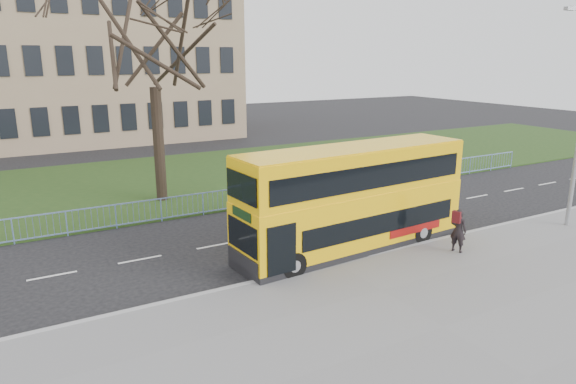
# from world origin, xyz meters

# --- Properties ---
(ground) EXTENTS (120.00, 120.00, 0.00)m
(ground) POSITION_xyz_m (0.00, 0.00, 0.00)
(ground) COLOR black
(ground) RESTS_ON ground
(pavement) EXTENTS (80.00, 10.50, 0.12)m
(pavement) POSITION_xyz_m (0.00, -6.75, 0.06)
(pavement) COLOR slate
(pavement) RESTS_ON ground
(kerb) EXTENTS (80.00, 0.20, 0.14)m
(kerb) POSITION_xyz_m (0.00, -1.55, 0.07)
(kerb) COLOR #979799
(kerb) RESTS_ON ground
(grass_verge) EXTENTS (80.00, 15.40, 0.08)m
(grass_verge) POSITION_xyz_m (0.00, 14.30, 0.04)
(grass_verge) COLOR #1D3914
(grass_verge) RESTS_ON ground
(guard_railing) EXTENTS (40.00, 0.12, 1.10)m
(guard_railing) POSITION_xyz_m (0.00, 6.60, 0.55)
(guard_railing) COLOR #7C9EDC
(guard_railing) RESTS_ON ground
(bare_tree) EXTENTS (9.60, 9.60, 13.72)m
(bare_tree) POSITION_xyz_m (-3.00, 10.00, 6.94)
(bare_tree) COLOR black
(bare_tree) RESTS_ON grass_verge
(civic_building) EXTENTS (30.00, 15.00, 14.00)m
(civic_building) POSITION_xyz_m (-5.00, 35.00, 7.00)
(civic_building) COLOR #90765B
(civic_building) RESTS_ON ground
(yellow_bus) EXTENTS (9.68, 2.88, 4.00)m
(yellow_bus) POSITION_xyz_m (1.47, -0.51, 2.15)
(yellow_bus) COLOR yellow
(yellow_bus) RESTS_ON ground
(pedestrian) EXTENTS (0.59, 0.72, 1.68)m
(pedestrian) POSITION_xyz_m (4.63, -2.90, 0.96)
(pedestrian) COLOR black
(pedestrian) RESTS_ON pavement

